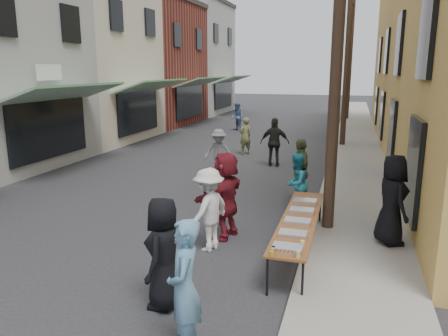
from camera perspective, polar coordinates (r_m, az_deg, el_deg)
The scene contains 27 objects.
ground at distance 9.19m, azimuth -16.38°, elevation -11.53°, with size 120.00×120.00×0.00m, color #28282B.
sidewalk at distance 22.28m, azimuth 16.96°, elevation 2.78°, with size 2.20×60.00×0.10m, color gray.
storefront_row at distance 26.41m, azimuth -17.91°, elevation 13.09°, with size 8.00×37.00×9.00m.
utility_pole_near at distance 10.02m, azimuth 14.70°, elevation 16.94°, with size 0.26×0.26×9.00m, color #2D2116.
utility_pole_mid at distance 21.99m, azimuth 15.85°, elevation 14.38°, with size 0.26×0.26×9.00m, color #2D2116.
utility_pole_far at distance 33.99m, azimuth 16.18°, elevation 13.62°, with size 0.26×0.26×9.00m, color #2D2116.
serving_table at distance 9.03m, azimuth 9.81°, elevation -6.76°, with size 0.70×4.00×0.75m.
catering_tray_sausage at distance 7.47m, azimuth 8.31°, elevation -10.31°, with size 0.50×0.33×0.08m, color maroon.
catering_tray_foil_b at distance 8.07m, azimuth 8.98°, elevation -8.54°, with size 0.50×0.33×0.08m, color #B2B2B7.
catering_tray_buns at distance 8.72m, azimuth 9.59°, elevation -6.92°, with size 0.50×0.33×0.08m, color tan.
catering_tray_foil_d at distance 9.38m, azimuth 10.12°, elevation -5.52°, with size 0.50×0.33×0.08m, color #B2B2B7.
catering_tray_buns_end at distance 10.05m, azimuth 10.57°, elevation -4.30°, with size 0.50×0.33×0.08m, color tan.
condiment_jar_a at distance 7.23m, azimuth 6.20°, elevation -11.06°, with size 0.07×0.07×0.08m, color #A57F26.
condiment_jar_b at distance 7.32m, azimuth 6.34°, elevation -10.75°, with size 0.07×0.07×0.08m, color #A57F26.
condiment_jar_c at distance 7.41m, azimuth 6.48°, elevation -10.45°, with size 0.07×0.07×0.08m, color #A57F26.
cup_stack at distance 7.21m, azimuth 9.62°, elevation -11.05°, with size 0.08×0.08×0.12m, color tan.
guest_front_a at distance 7.00m, azimuth -7.86°, elevation -10.95°, with size 0.88×0.57×1.80m, color black.
guest_front_b at distance 5.89m, azimuth -5.20°, elevation -15.32°, with size 0.68×0.45×1.86m, color #5687A7.
guest_front_c at distance 11.55m, azimuth 9.41°, elevation -1.98°, with size 0.77×0.60×1.59m, color teal.
guest_front_d at distance 9.03m, azimuth -2.01°, elevation -5.47°, with size 1.13×0.65×1.75m, color silver.
guest_front_e at distance 12.34m, azimuth 9.92°, elevation -0.44°, with size 1.08×0.45×1.85m, color #58673C.
guest_queue_back at distance 9.67m, azimuth 0.19°, elevation -3.58°, with size 1.82×0.58×1.96m, color maroon.
server at distance 9.74m, azimuth 21.09°, elevation -3.89°, with size 0.93×0.61×1.91m, color black.
passerby_left at distance 15.65m, azimuth -0.71°, elevation 2.14°, with size 1.05×0.61×1.63m, color slate.
passerby_mid at distance 16.99m, azimuth 6.64°, elevation 3.34°, with size 1.11×0.46×1.89m, color black.
passerby_right at distance 19.36m, azimuth 2.80°, elevation 4.19°, with size 0.60×0.39×1.64m, color #63683C.
passerby_far at distance 26.92m, azimuth 1.75°, elevation 6.70°, with size 0.84×0.65×1.72m, color #49618E.
Camera 1 is at (4.70, -6.98, 3.70)m, focal length 35.00 mm.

